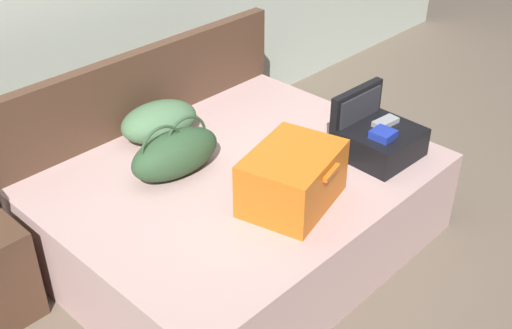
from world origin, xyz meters
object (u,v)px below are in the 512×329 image
object	(u,v)px
duffel_bag	(175,153)
hard_case_large	(292,177)
bed	(241,210)
pillow_near_headboard	(159,121)
hard_case_medium	(378,137)

from	to	relation	value
duffel_bag	hard_case_large	bearing A→B (deg)	-69.21
duffel_bag	bed	bearing A→B (deg)	-43.66
bed	duffel_bag	xyz separation A→B (m)	(-0.24, 0.23, 0.38)
hard_case_large	pillow_near_headboard	distance (m)	0.97
bed	hard_case_medium	bearing A→B (deg)	-32.22
bed	duffel_bag	bearing A→B (deg)	136.34
bed	duffel_bag	world-z (taller)	duffel_bag
hard_case_medium	pillow_near_headboard	distance (m)	1.24
pillow_near_headboard	duffel_bag	bearing A→B (deg)	-116.61
hard_case_large	bed	bearing A→B (deg)	73.74
bed	hard_case_large	size ratio (longest dim) A/B	3.42
hard_case_large	duffel_bag	bearing A→B (deg)	96.64
bed	hard_case_medium	size ratio (longest dim) A/B	4.82
duffel_bag	pillow_near_headboard	distance (m)	0.40
pillow_near_headboard	hard_case_large	bearing A→B (deg)	-86.98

